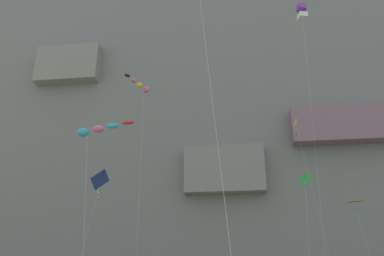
{
  "coord_description": "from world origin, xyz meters",
  "views": [
    {
      "loc": [
        2.1,
        -7.75,
        2.94
      ],
      "look_at": [
        -1.62,
        24.06,
        17.17
      ],
      "focal_mm": 37.86,
      "sensor_mm": 36.0,
      "label": 1
    }
  ],
  "objects_px": {
    "kite_windsock_front_field": "(140,86)",
    "kite_windsock_near_cliff": "(97,130)",
    "kite_diamond_high_right": "(100,181)",
    "kite_diamond_mid_left": "(306,186)",
    "kite_diamond_upper_left": "(299,135)",
    "kite_box_high_left": "(302,13)",
    "kite_delta_far_right": "(355,208)"
  },
  "relations": [
    {
      "from": "kite_windsock_front_field",
      "to": "kite_windsock_near_cliff",
      "type": "height_order",
      "value": "kite_windsock_front_field"
    },
    {
      "from": "kite_diamond_high_right",
      "to": "kite_windsock_near_cliff",
      "type": "xyz_separation_m",
      "value": [
        6.04,
        -18.06,
        -2.12
      ]
    },
    {
      "from": "kite_diamond_mid_left",
      "to": "kite_diamond_upper_left",
      "type": "xyz_separation_m",
      "value": [
        0.33,
        2.59,
        6.91
      ]
    },
    {
      "from": "kite_diamond_upper_left",
      "to": "kite_box_high_left",
      "type": "distance_m",
      "value": 14.1
    },
    {
      "from": "kite_diamond_upper_left",
      "to": "kite_windsock_front_field",
      "type": "relative_size",
      "value": 0.83
    },
    {
      "from": "kite_diamond_mid_left",
      "to": "kite_box_high_left",
      "type": "relative_size",
      "value": 0.49
    },
    {
      "from": "kite_diamond_upper_left",
      "to": "kite_diamond_high_right",
      "type": "relative_size",
      "value": 1.45
    },
    {
      "from": "kite_windsock_near_cliff",
      "to": "kite_diamond_high_right",
      "type": "bearing_deg",
      "value": 108.5
    },
    {
      "from": "kite_diamond_mid_left",
      "to": "kite_diamond_high_right",
      "type": "bearing_deg",
      "value": -173.71
    },
    {
      "from": "kite_diamond_high_right",
      "to": "kite_box_high_left",
      "type": "xyz_separation_m",
      "value": [
        22.6,
        -4.19,
        17.08
      ]
    },
    {
      "from": "kite_box_high_left",
      "to": "kite_windsock_front_field",
      "type": "bearing_deg",
      "value": 160.2
    },
    {
      "from": "kite_diamond_upper_left",
      "to": "kite_windsock_front_field",
      "type": "height_order",
      "value": "kite_windsock_front_field"
    },
    {
      "from": "kite_windsock_front_field",
      "to": "kite_windsock_near_cliff",
      "type": "bearing_deg",
      "value": -82.03
    },
    {
      "from": "kite_delta_far_right",
      "to": "kite_box_high_left",
      "type": "relative_size",
      "value": 0.39
    },
    {
      "from": "kite_diamond_upper_left",
      "to": "kite_delta_far_right",
      "type": "xyz_separation_m",
      "value": [
        4.99,
        -0.51,
        -8.97
      ]
    },
    {
      "from": "kite_diamond_upper_left",
      "to": "kite_box_high_left",
      "type": "bearing_deg",
      "value": -87.84
    },
    {
      "from": "kite_delta_far_right",
      "to": "kite_box_high_left",
      "type": "distance_m",
      "value": 21.98
    },
    {
      "from": "kite_diamond_mid_left",
      "to": "kite_windsock_front_field",
      "type": "relative_size",
      "value": 0.56
    },
    {
      "from": "kite_diamond_mid_left",
      "to": "kite_box_high_left",
      "type": "height_order",
      "value": "kite_box_high_left"
    },
    {
      "from": "kite_diamond_mid_left",
      "to": "kite_windsock_near_cliff",
      "type": "distance_m",
      "value": 25.96
    },
    {
      "from": "kite_windsock_near_cliff",
      "to": "kite_box_high_left",
      "type": "relative_size",
      "value": 0.41
    },
    {
      "from": "kite_diamond_upper_left",
      "to": "kite_diamond_high_right",
      "type": "distance_m",
      "value": 23.69
    },
    {
      "from": "kite_windsock_near_cliff",
      "to": "kite_box_high_left",
      "type": "height_order",
      "value": "kite_box_high_left"
    },
    {
      "from": "kite_delta_far_right",
      "to": "kite_diamond_high_right",
      "type": "bearing_deg",
      "value": -170.62
    },
    {
      "from": "kite_diamond_mid_left",
      "to": "kite_delta_far_right",
      "type": "height_order",
      "value": "kite_diamond_mid_left"
    },
    {
      "from": "kite_diamond_upper_left",
      "to": "kite_delta_far_right",
      "type": "height_order",
      "value": "kite_diamond_upper_left"
    },
    {
      "from": "kite_diamond_upper_left",
      "to": "kite_delta_far_right",
      "type": "relative_size",
      "value": 1.87
    },
    {
      "from": "kite_diamond_high_right",
      "to": "kite_windsock_near_cliff",
      "type": "height_order",
      "value": "kite_diamond_high_right"
    },
    {
      "from": "kite_windsock_near_cliff",
      "to": "kite_diamond_upper_left",
      "type": "bearing_deg",
      "value": 54.9
    },
    {
      "from": "kite_diamond_high_right",
      "to": "kite_box_high_left",
      "type": "bearing_deg",
      "value": -10.51
    },
    {
      "from": "kite_diamond_upper_left",
      "to": "kite_diamond_high_right",
      "type": "height_order",
      "value": "kite_diamond_upper_left"
    },
    {
      "from": "kite_windsock_front_field",
      "to": "kite_diamond_high_right",
      "type": "relative_size",
      "value": 1.74
    }
  ]
}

